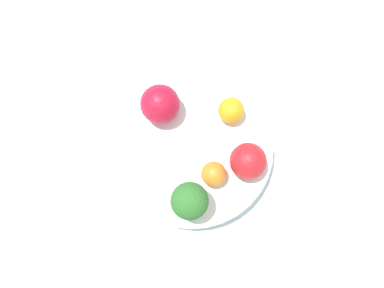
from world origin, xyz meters
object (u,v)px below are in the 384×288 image
Objects in this scene: broccoli at (190,201)px; apple_green at (248,161)px; orange_front at (231,110)px; orange_back at (214,174)px; bowl at (192,148)px; apple_red at (160,104)px.

broccoli is 1.31× the size of apple_green.
apple_green is 0.09m from orange_front.
apple_green is 1.35× the size of orange_front.
orange_back is at bearing 87.18° from orange_front.
bowl is at bearing -7.10° from apple_green.
orange_front is 1.07× the size of orange_back.
bowl is 0.10m from apple_green.
bowl is at bearing 143.40° from apple_red.
apple_green is (-0.09, 0.01, 0.05)m from bowl.
orange_front is 0.11m from orange_back.
apple_red is at bearing -20.66° from apple_green.
apple_red is at bearing 9.82° from orange_front.
bowl is 0.09m from apple_red.
apple_green is (-0.15, 0.06, -0.00)m from apple_red.
broccoli reaches higher than bowl.
apple_red is 1.60× the size of orange_back.
orange_front reaches higher than orange_back.
apple_red is 0.14m from orange_back.
apple_red is 0.17m from apple_green.
bowl is 6.28× the size of orange_front.
apple_red is at bearing -36.60° from bowl.
broccoli is at bearing 47.95° from apple_green.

